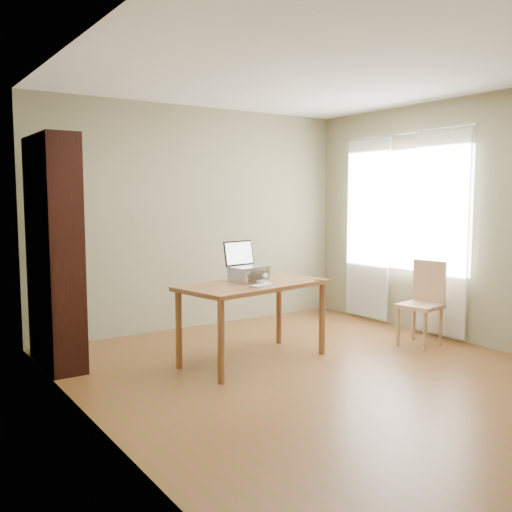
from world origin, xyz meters
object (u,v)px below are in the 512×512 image
Objects in this scene: chair at (424,300)px; laptop at (245,261)px; bookshelf at (55,252)px; cat at (250,274)px; desk at (254,293)px; keyboard at (262,285)px.

laptop is at bearing 151.34° from chair.
bookshelf is 1.75m from laptop.
laptop is at bearing 129.12° from cat.
chair reaches higher than desk.
cat is at bearing 56.57° from keyboard.
cat is at bearing -53.16° from laptop.
bookshelf is at bearing 144.23° from laptop.
laptop is at bearing -26.00° from bookshelf.
cat reaches higher than chair.
desk is 3.09× the size of cat.
laptop reaches higher than cat.
laptop is 0.41m from keyboard.
laptop reaches higher than keyboard.
bookshelf is at bearing 148.00° from chair.
chair reaches higher than keyboard.
chair is (1.83, -0.63, -0.47)m from laptop.
keyboard is (-0.05, -0.22, 0.11)m from desk.
desk is at bearing -30.06° from bookshelf.
cat is 1.93m from chair.
cat is at bearing 151.92° from chair.
keyboard is at bearing 162.24° from chair.
laptop is 0.13m from cat.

